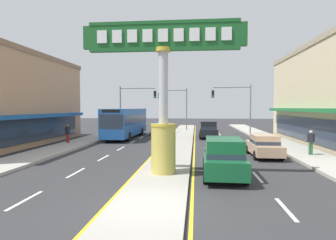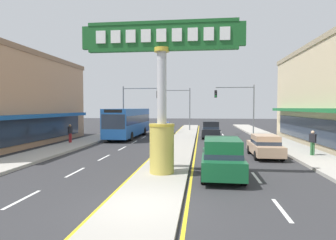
{
  "view_description": "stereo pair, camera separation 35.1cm",
  "coord_description": "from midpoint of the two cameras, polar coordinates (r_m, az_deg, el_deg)",
  "views": [
    {
      "loc": [
        1.6,
        -9.25,
        3.37
      ],
      "look_at": [
        -0.16,
        8.56,
        2.6
      ],
      "focal_mm": 30.36,
      "sensor_mm": 36.0,
      "label": 1
    },
    {
      "loc": [
        1.95,
        -9.21,
        3.37
      ],
      "look_at": [
        -0.16,
        8.56,
        2.6
      ],
      "focal_mm": 30.36,
      "sensor_mm": 36.0,
      "label": 2
    }
  ],
  "objects": [
    {
      "name": "suv_near_right_lane",
      "position": [
        31.85,
        7.74,
        -1.85
      ],
      "size": [
        1.98,
        4.61,
        1.9
      ],
      "color": "black",
      "rests_on": "ground"
    },
    {
      "name": "sidewalk_left",
      "position": [
        27.76,
        -18.04,
        -4.44
      ],
      "size": [
        2.89,
        60.0,
        0.18
      ],
      "primitive_type": "cube",
      "color": "#ADA89E",
      "rests_on": "ground"
    },
    {
      "name": "sidewalk_right",
      "position": [
        26.54,
        22.23,
        -4.82
      ],
      "size": [
        2.89,
        60.0,
        0.18
      ],
      "primitive_type": "cube",
      "color": "#ADA89E",
      "rests_on": "ground"
    },
    {
      "name": "ground_plane",
      "position": [
        9.99,
        -5.17,
        -17.28
      ],
      "size": [
        160.0,
        160.0,
        0.0
      ],
      "primitive_type": "plane",
      "color": "#303033"
    },
    {
      "name": "pedestrian_far_side",
      "position": [
        21.5,
        26.33,
        -3.8
      ],
      "size": [
        0.44,
        0.44,
        1.66
      ],
      "color": "#336B3D",
      "rests_on": "sidewalk_right"
    },
    {
      "name": "bus_far_right_lane",
      "position": [
        32.35,
        -8.71,
        -0.22
      ],
      "size": [
        2.64,
        11.22,
        3.26
      ],
      "color": "#1E5199",
      "rests_on": "ground"
    },
    {
      "name": "traffic_light_right_side",
      "position": [
        36.15,
        13.23,
        3.79
      ],
      "size": [
        4.86,
        0.46,
        6.2
      ],
      "color": "slate",
      "rests_on": "ground"
    },
    {
      "name": "pedestrian_near_kerb",
      "position": [
        27.48,
        -19.83,
        -2.36
      ],
      "size": [
        0.32,
        0.44,
        1.68
      ],
      "color": "maroon",
      "rests_on": "sidewalk_left"
    },
    {
      "name": "suv_far_left_oncoming",
      "position": [
        14.13,
        10.38,
        -7.3
      ],
      "size": [
        2.04,
        4.64,
        1.9
      ],
      "color": "#14562D",
      "rests_on": "ground"
    },
    {
      "name": "lane_markings",
      "position": [
        26.16,
        1.72,
        -4.93
      ],
      "size": [
        9.32,
        52.0,
        0.01
      ],
      "color": "silver",
      "rests_on": "ground"
    },
    {
      "name": "traffic_light_left_side",
      "position": [
        37.31,
        -7.23,
        3.8
      ],
      "size": [
        4.86,
        0.46,
        6.2
      ],
      "color": "slate",
      "rests_on": "ground"
    },
    {
      "name": "sedan_mid_left_lane",
      "position": [
        36.17,
        -1.86,
        -1.62
      ],
      "size": [
        1.87,
        4.32,
        1.53
      ],
      "color": "navy",
      "rests_on": "ground"
    },
    {
      "name": "traffic_light_median_far",
      "position": [
        41.23,
        1.42,
        3.62
      ],
      "size": [
        4.2,
        0.46,
        6.2
      ],
      "color": "slate",
      "rests_on": "ground"
    },
    {
      "name": "sedan_near_left_lane",
      "position": [
        20.53,
        18.23,
        -4.88
      ],
      "size": [
        1.84,
        4.3,
        1.53
      ],
      "color": "tan",
      "rests_on": "ground"
    },
    {
      "name": "district_sign",
      "position": [
        13.98,
        -1.66,
        4.87
      ],
      "size": [
        7.99,
        1.27,
        7.44
      ],
      "color": "gold",
      "rests_on": "median_strip"
    },
    {
      "name": "median_strip",
      "position": [
        27.49,
        1.91,
        -4.43
      ],
      "size": [
        2.58,
        52.0,
        0.14
      ],
      "primitive_type": "cube",
      "color": "#A39E93",
      "rests_on": "ground"
    }
  ]
}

